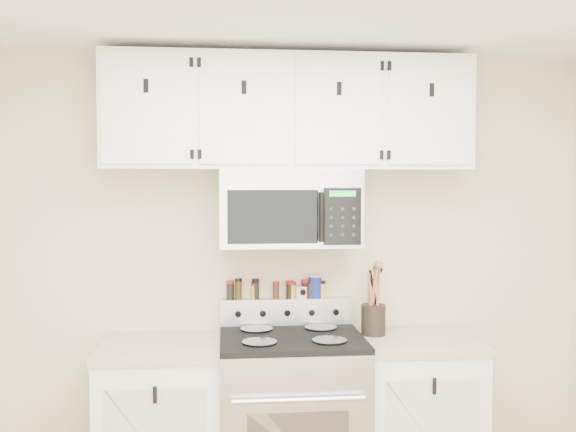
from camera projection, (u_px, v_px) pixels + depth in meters
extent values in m
cube|color=beige|center=(286.00, 272.00, 3.73)|extent=(3.50, 0.01, 2.50)
cube|color=#B7B7BA|center=(291.00, 426.00, 3.45)|extent=(0.76, 0.65, 0.92)
cube|color=black|center=(292.00, 338.00, 3.43)|extent=(0.76, 0.65, 0.03)
cube|color=#B7B7BA|center=(286.00, 311.00, 3.70)|extent=(0.76, 0.08, 0.15)
cylinder|color=black|center=(259.00, 342.00, 3.26)|extent=(0.18, 0.18, 0.01)
cylinder|color=black|center=(329.00, 341.00, 3.29)|extent=(0.18, 0.18, 0.01)
cylinder|color=black|center=(257.00, 329.00, 3.56)|extent=(0.18, 0.18, 0.01)
cylinder|color=black|center=(321.00, 328.00, 3.59)|extent=(0.18, 0.18, 0.01)
cube|color=white|center=(162.00, 432.00, 3.41)|extent=(0.62, 0.60, 0.88)
cube|color=tan|center=(161.00, 347.00, 3.39)|extent=(0.64, 0.62, 0.04)
cube|color=white|center=(415.00, 423.00, 3.54)|extent=(0.62, 0.60, 0.88)
cube|color=tan|center=(416.00, 341.00, 3.52)|extent=(0.64, 0.62, 0.04)
cube|color=#9E9EA3|center=(289.00, 208.00, 3.53)|extent=(0.76, 0.38, 0.42)
cube|color=#B7B7BA|center=(293.00, 176.00, 3.32)|extent=(0.73, 0.01, 0.08)
cube|color=black|center=(273.00, 217.00, 3.32)|extent=(0.47, 0.01, 0.28)
cube|color=black|center=(342.00, 217.00, 3.36)|extent=(0.20, 0.01, 0.30)
cylinder|color=black|center=(322.00, 217.00, 3.31)|extent=(0.03, 0.03, 0.26)
cube|color=white|center=(289.00, 113.00, 3.52)|extent=(2.00, 0.33, 0.62)
cube|color=white|center=(146.00, 108.00, 3.28)|extent=(0.46, 0.01, 0.57)
cube|color=black|center=(146.00, 86.00, 3.27)|extent=(0.02, 0.01, 0.07)
cube|color=white|center=(244.00, 109.00, 3.33)|extent=(0.46, 0.01, 0.57)
cube|color=black|center=(244.00, 87.00, 3.32)|extent=(0.03, 0.01, 0.07)
cube|color=white|center=(339.00, 110.00, 3.38)|extent=(0.46, 0.01, 0.57)
cube|color=black|center=(339.00, 89.00, 3.37)|extent=(0.03, 0.01, 0.07)
cube|color=white|center=(431.00, 111.00, 3.43)|extent=(0.46, 0.01, 0.57)
cube|color=black|center=(432.00, 90.00, 3.41)|extent=(0.02, 0.01, 0.07)
cylinder|color=black|center=(373.00, 320.00, 3.57)|extent=(0.14, 0.14, 0.17)
cylinder|color=brown|center=(373.00, 297.00, 3.56)|extent=(0.02, 0.02, 0.32)
cylinder|color=brown|center=(378.00, 295.00, 3.55)|extent=(0.02, 0.02, 0.34)
cylinder|color=brown|center=(369.00, 298.00, 3.57)|extent=(0.02, 0.02, 0.29)
cylinder|color=black|center=(375.00, 297.00, 3.59)|extent=(0.02, 0.02, 0.31)
cylinder|color=brown|center=(372.00, 296.00, 3.54)|extent=(0.02, 0.02, 0.33)
cube|color=silver|center=(303.00, 292.00, 3.71)|extent=(0.07, 0.07, 0.07)
cylinder|color=navy|center=(315.00, 287.00, 3.71)|extent=(0.07, 0.07, 0.12)
cylinder|color=white|center=(315.00, 276.00, 3.71)|extent=(0.07, 0.07, 0.01)
cylinder|color=black|center=(230.00, 291.00, 3.67)|extent=(0.04, 0.04, 0.09)
cylinder|color=#991B0B|center=(230.00, 282.00, 3.66)|extent=(0.04, 0.04, 0.02)
cylinder|color=#402B0F|center=(239.00, 290.00, 3.67)|extent=(0.04, 0.04, 0.10)
cylinder|color=black|center=(238.00, 280.00, 3.67)|extent=(0.04, 0.04, 0.02)
cylinder|color=yellow|center=(255.00, 292.00, 3.68)|extent=(0.04, 0.04, 0.08)
cylinder|color=#9B0C0B|center=(255.00, 284.00, 3.68)|extent=(0.04, 0.04, 0.02)
cylinder|color=#39230D|center=(255.00, 291.00, 3.68)|extent=(0.04, 0.04, 0.09)
cylinder|color=black|center=(255.00, 282.00, 3.68)|extent=(0.04, 0.04, 0.02)
cylinder|color=black|center=(256.00, 290.00, 3.68)|extent=(0.04, 0.04, 0.10)
cylinder|color=black|center=(256.00, 280.00, 3.68)|extent=(0.04, 0.04, 0.02)
cylinder|color=#3E240E|center=(276.00, 292.00, 3.69)|extent=(0.04, 0.04, 0.08)
cylinder|color=#A80C0F|center=(276.00, 283.00, 3.69)|extent=(0.04, 0.04, 0.02)
cylinder|color=black|center=(290.00, 291.00, 3.70)|extent=(0.04, 0.04, 0.09)
cylinder|color=#9D0C13|center=(290.00, 282.00, 3.70)|extent=(0.04, 0.04, 0.02)
cylinder|color=gold|center=(292.00, 292.00, 3.70)|extent=(0.04, 0.04, 0.08)
cylinder|color=#9D170C|center=(292.00, 283.00, 3.70)|extent=(0.04, 0.04, 0.02)
cylinder|color=black|center=(305.00, 290.00, 3.71)|extent=(0.04, 0.04, 0.09)
cylinder|color=#A00C0D|center=(305.00, 281.00, 3.71)|extent=(0.04, 0.04, 0.02)
cylinder|color=#3B210E|center=(310.00, 291.00, 3.71)|extent=(0.04, 0.04, 0.09)
cylinder|color=black|center=(310.00, 282.00, 3.71)|extent=(0.04, 0.04, 0.02)
cylinder|color=yellow|center=(322.00, 291.00, 3.72)|extent=(0.04, 0.04, 0.08)
cylinder|color=black|center=(322.00, 282.00, 3.72)|extent=(0.04, 0.04, 0.02)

